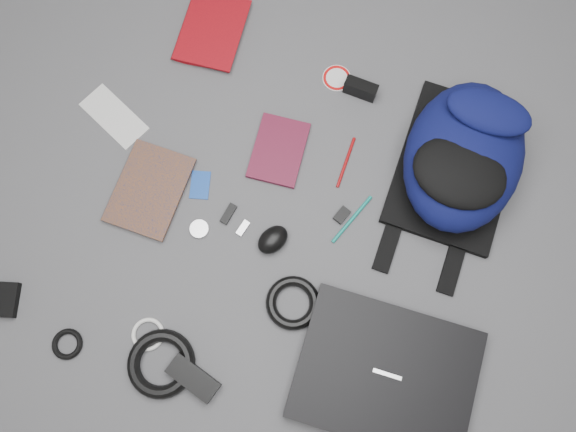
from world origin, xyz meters
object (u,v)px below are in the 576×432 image
at_px(backpack, 464,156).
at_px(textbook_red, 183,24).
at_px(laptop, 386,374).
at_px(dvd_case, 279,150).
at_px(compact_camera, 361,89).
at_px(power_brick, 193,378).
at_px(mouse, 273,240).
at_px(pouch, 0,299).
at_px(comic_book, 119,179).

bearing_deg(backpack, textbook_red, 169.67).
relative_size(laptop, dvd_case, 2.25).
relative_size(backpack, textbook_red, 1.97).
bearing_deg(backpack, compact_camera, 157.66).
xyz_separation_m(backpack, dvd_case, (-0.44, -0.14, -0.09)).
relative_size(backpack, compact_camera, 5.04).
bearing_deg(power_brick, textbook_red, 129.95).
relative_size(mouse, power_brick, 0.67).
bearing_deg(compact_camera, mouse, -97.54).
bearing_deg(compact_camera, textbook_red, 179.21).
height_order(power_brick, pouch, power_brick).
xyz_separation_m(laptop, textbook_red, (-0.85, 0.65, -0.01)).
xyz_separation_m(compact_camera, pouch, (-0.61, -0.87, -0.01)).
bearing_deg(laptop, compact_camera, 109.76).
bearing_deg(textbook_red, compact_camera, -8.22).
relative_size(dvd_case, pouch, 2.14).
xyz_separation_m(comic_book, dvd_case, (0.35, 0.24, -0.00)).
bearing_deg(compact_camera, laptop, -65.21).
bearing_deg(backpack, laptop, -91.59).
xyz_separation_m(backpack, comic_book, (-0.79, -0.38, -0.08)).
relative_size(laptop, textbook_red, 1.82).
bearing_deg(compact_camera, comic_book, -136.57).
height_order(laptop, power_brick, laptop).
distance_m(backpack, pouch, 1.19).
bearing_deg(pouch, dvd_case, 53.13).
xyz_separation_m(backpack, pouch, (-0.91, -0.77, -0.08)).
xyz_separation_m(laptop, mouse, (-0.38, 0.19, 0.00)).
xyz_separation_m(textbook_red, pouch, (-0.08, -0.86, -0.00)).
bearing_deg(mouse, power_brick, -71.06).
xyz_separation_m(comic_book, pouch, (-0.13, -0.39, 0.00)).
distance_m(comic_book, mouse, 0.43).
bearing_deg(mouse, laptop, -2.07).
distance_m(textbook_red, mouse, 0.67).
height_order(laptop, dvd_case, laptop).
relative_size(laptop, mouse, 4.85).
bearing_deg(compact_camera, power_brick, -97.45).
distance_m(laptop, comic_book, 0.83).
bearing_deg(laptop, comic_book, 160.87).
distance_m(backpack, mouse, 0.52).
xyz_separation_m(laptop, compact_camera, (-0.33, 0.66, 0.00)).
distance_m(laptop, pouch, 0.96).
bearing_deg(textbook_red, backpack, -15.51).
relative_size(backpack, laptop, 1.08).
bearing_deg(power_brick, dvd_case, 106.67).
relative_size(backpack, dvd_case, 2.44).
bearing_deg(laptop, dvd_case, 131.18).
distance_m(laptop, mouse, 0.42).
height_order(laptop, compact_camera, compact_camera).
bearing_deg(comic_book, mouse, -2.62).
bearing_deg(textbook_red, power_brick, -71.39).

